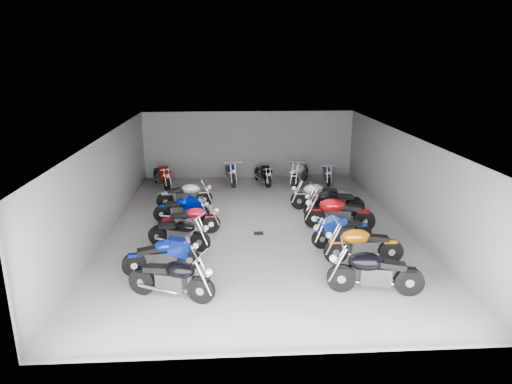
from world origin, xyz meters
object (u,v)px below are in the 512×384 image
motorcycle_left_b (163,256)px  motorcycle_back_a (162,176)px  motorcycle_back_c (231,173)px  motorcycle_back_d (263,174)px  motorcycle_right_f (319,196)px  motorcycle_back_e (300,173)px  motorcycle_left_f (185,195)px  motorcycle_left_d (190,220)px  motorcycle_right_e (334,203)px  motorcycle_back_f (327,174)px  motorcycle_left_c (179,233)px  motorcycle_left_e (182,209)px  motorcycle_right_a (374,272)px  motorcycle_right_b (363,245)px  motorcycle_right_d (339,213)px  drain_grate (259,233)px  motorcycle_left_a (172,278)px  motorcycle_right_c (341,230)px

motorcycle_left_b → motorcycle_back_a: motorcycle_back_a is taller
motorcycle_back_c → motorcycle_back_d: bearing=164.8°
motorcycle_right_f → motorcycle_back_c: bearing=43.8°
motorcycle_back_c → motorcycle_back_e: size_ratio=0.98×
motorcycle_left_f → motorcycle_back_a: bearing=-162.1°
motorcycle_back_a → motorcycle_back_d: 4.60m
motorcycle_left_d → motorcycle_right_e: 5.28m
motorcycle_back_e → motorcycle_back_f: 1.33m
motorcycle_left_c → motorcycle_left_e: size_ratio=0.98×
motorcycle_right_a → motorcycle_back_f: 10.32m
motorcycle_left_f → motorcycle_right_b: bearing=40.6°
motorcycle_right_d → motorcycle_right_e: (0.10, 1.19, -0.01)m
motorcycle_right_b → motorcycle_back_d: bearing=16.5°
motorcycle_back_d → motorcycle_back_f: 2.97m
drain_grate → motorcycle_right_f: motorcycle_right_f is taller
motorcycle_left_a → motorcycle_right_f: 8.14m
motorcycle_right_e → motorcycle_back_a: 8.18m
motorcycle_right_c → motorcycle_left_a: bearing=105.8°
motorcycle_right_b → motorcycle_back_d: size_ratio=1.19×
motorcycle_left_e → motorcycle_left_b: bearing=3.1°
motorcycle_left_a → motorcycle_back_e: 11.05m
motorcycle_left_b → motorcycle_left_e: (0.14, 3.98, -0.02)m
motorcycle_left_f → motorcycle_back_e: (4.93, 3.04, 0.04)m
motorcycle_back_f → motorcycle_left_f: bearing=31.6°
motorcycle_right_b → motorcycle_back_d: 8.86m
motorcycle_left_a → motorcycle_left_d: size_ratio=1.05×
motorcycle_left_b → motorcycle_left_c: 1.66m
motorcycle_back_c → motorcycle_left_f: bearing=54.0°
motorcycle_right_f → motorcycle_back_f: motorcycle_right_f is taller
motorcycle_right_f → motorcycle_left_d: bearing=119.8°
motorcycle_left_a → motorcycle_back_a: motorcycle_left_a is taller
motorcycle_back_d → motorcycle_back_e: size_ratio=0.88×
motorcycle_right_c → motorcycle_back_f: size_ratio=1.09×
motorcycle_left_b → motorcycle_right_e: bearing=116.0°
motorcycle_left_c → motorcycle_left_f: motorcycle_left_f is taller
motorcycle_left_d → motorcycle_left_f: 2.85m
motorcycle_right_c → motorcycle_right_d: motorcycle_right_d is taller
motorcycle_left_e → motorcycle_right_b: (5.43, -3.67, 0.06)m
motorcycle_left_f → motorcycle_right_a: bearing=31.4°
motorcycle_back_d → motorcycle_back_a: bearing=-13.7°
motorcycle_left_c → motorcycle_left_f: 3.95m
motorcycle_right_c → motorcycle_back_e: 7.05m
motorcycle_left_c → motorcycle_back_a: (-1.50, 7.04, 0.02)m
motorcycle_left_a → motorcycle_back_f: 11.85m
motorcycle_left_b → motorcycle_left_f: bearing=168.3°
motorcycle_left_b → motorcycle_left_a: bearing=6.1°
motorcycle_left_a → motorcycle_right_d: size_ratio=0.91×
motorcycle_right_e → motorcycle_back_f: (0.75, 4.70, -0.12)m
motorcycle_left_f → motorcycle_right_f: (5.13, -0.44, 0.02)m
motorcycle_right_a → motorcycle_back_f: bearing=4.6°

